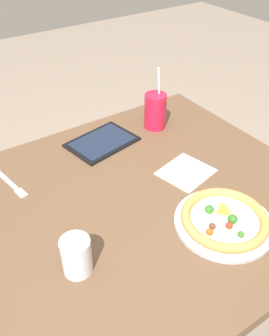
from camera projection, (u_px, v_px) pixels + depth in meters
ground_plane at (137, 326)px, 1.59m from camera, size 8.00×8.00×0.00m
dining_table at (138, 223)px, 1.20m from camera, size 1.10×0.96×0.75m
pizza_near at (224, 220)px, 1.03m from camera, size 0.28×0.28×0.04m
drink_cup_colored at (155, 111)px, 1.41m from camera, size 0.08×0.08×0.24m
water_cup_clear at (76, 255)px, 0.88m from camera, size 0.07×0.07×0.10m
paper_napkin at (186, 172)px, 1.22m from camera, size 0.19×0.18×0.00m
fork at (10, 183)px, 1.18m from camera, size 0.05×0.20×0.00m
tablet at (102, 142)px, 1.36m from camera, size 0.27×0.21×0.01m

